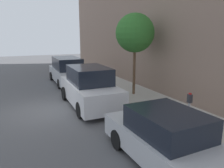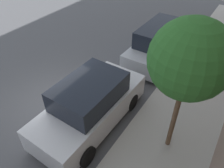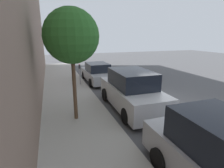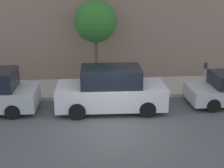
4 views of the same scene
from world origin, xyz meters
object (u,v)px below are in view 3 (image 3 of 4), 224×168
object	(u,v)px
street_tree	(71,36)
parking_meter_near	(80,72)
parked_sedan_nearest	(97,73)
parked_suv_second	(131,91)

from	to	relation	value
street_tree	parking_meter_near	bearing A→B (deg)	-101.41
parked_sedan_nearest	parked_suv_second	size ratio (longest dim) A/B	0.93
parking_meter_near	street_tree	size ratio (longest dim) A/B	0.33
parked_suv_second	parking_meter_near	xyz separation A→B (m)	(1.79, -4.95, 0.15)
parking_meter_near	parked_sedan_nearest	bearing A→B (deg)	-149.44
parked_suv_second	parking_meter_near	size ratio (longest dim) A/B	3.21
parked_sedan_nearest	parking_meter_near	xyz separation A→B (m)	(1.56, 0.92, 0.35)
parked_sedan_nearest	parking_meter_near	size ratio (longest dim) A/B	3.00
parking_meter_near	parked_suv_second	bearing A→B (deg)	109.89
parked_sedan_nearest	parked_suv_second	distance (m)	5.87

